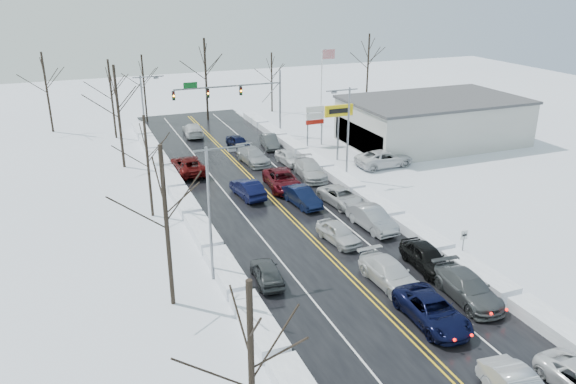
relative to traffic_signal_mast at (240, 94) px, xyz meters
name	(u,v)px	position (x,y,z in m)	size (l,w,h in m)	color
ground	(307,234)	(-3.45, -27.99, -5.48)	(160.00, 160.00, 0.00)	silver
road_surface	(297,224)	(-3.45, -25.99, -5.47)	(14.00, 84.00, 0.01)	black
snow_bank_left	(205,239)	(-11.05, -25.99, -5.48)	(1.64, 72.00, 0.81)	white
snow_bank_right	(380,210)	(4.15, -25.99, -5.48)	(1.64, 72.00, 0.81)	white
traffic_signal_mast	(240,94)	(0.00, 0.00, 0.00)	(13.28, 0.39, 8.00)	slate
tires_plus_sign	(339,114)	(7.05, -12.00, -0.49)	(3.20, 0.34, 6.00)	slate
used_vehicles_sign	(315,118)	(7.05, -5.99, -2.16)	(2.20, 0.22, 4.65)	slate
speed_limit_sign	(464,240)	(4.75, -35.99, -3.84)	(0.55, 0.09, 2.35)	slate
flagpole	(323,81)	(11.72, 2.01, 0.45)	(1.87, 1.20, 10.00)	silver
dealership_building	(433,121)	(20.53, -9.99, -2.82)	(20.40, 12.40, 5.30)	#B7B7B2
streetlight_ne	(346,127)	(4.85, -17.99, -0.17)	(3.20, 0.25, 9.00)	slate
streetlight_sw	(212,203)	(-11.74, -31.99, -0.17)	(3.20, 0.25, 9.00)	slate
streetlight_nw	(145,110)	(-11.74, -3.99, -0.17)	(3.20, 0.25, 9.00)	slate
tree_left_a	(251,347)	(-14.45, -47.99, 0.81)	(3.60, 3.60, 9.00)	#2D231C
tree_left_b	(164,196)	(-14.95, -33.99, 1.51)	(4.00, 4.00, 10.00)	#2D231C
tree_left_c	(146,147)	(-13.95, -19.99, 0.46)	(3.40, 3.40, 8.50)	#2D231C
tree_left_d	(117,97)	(-14.65, -5.99, 1.86)	(4.20, 4.20, 10.50)	#2D231C
tree_left_e	(110,84)	(-14.25, 6.01, 1.16)	(3.80, 3.80, 9.50)	#2D231C
tree_far_a	(45,77)	(-21.45, 12.01, 1.51)	(4.00, 4.00, 10.00)	#2D231C
tree_far_b	(143,75)	(-9.45, 13.01, 0.81)	(3.60, 3.60, 9.00)	#2D231C
tree_far_c	(205,63)	(-1.45, 11.01, 2.21)	(4.40, 4.40, 11.00)	#2D231C
tree_far_d	(272,71)	(8.55, 12.51, 0.46)	(3.40, 3.40, 8.50)	#2D231C
tree_far_e	(368,55)	(24.55, 13.01, 1.86)	(4.20, 4.20, 10.50)	#2D231C
queued_car_2	(431,322)	(-1.56, -41.44, -5.48)	(2.53, 5.48, 1.52)	black
queued_car_3	(389,284)	(-1.57, -36.85, -5.48)	(2.17, 5.33, 1.55)	silver
queued_car_4	(338,242)	(-1.86, -30.11, -5.48)	(1.74, 4.33, 1.47)	silver
queued_car_5	(302,205)	(-1.54, -22.44, -5.48)	(1.64, 4.70, 1.55)	black
queued_car_6	(283,188)	(-1.60, -17.93, -5.48)	(2.73, 5.91, 1.64)	#470910
queued_car_7	(253,163)	(-1.74, -9.73, -5.48)	(2.22, 5.47, 1.59)	#999CA1
queued_car_8	(239,149)	(-1.62, -4.01, -5.48)	(1.74, 4.32, 1.47)	black
queued_car_11	(466,299)	(1.90, -40.18, -5.48)	(2.24, 5.51, 1.60)	#474A4C
queued_car_12	(425,268)	(1.88, -35.90, -5.48)	(1.95, 4.85, 1.65)	black
queued_car_13	(372,228)	(1.69, -28.89, -5.48)	(1.78, 5.11, 1.68)	#96989E
queued_car_14	(341,204)	(1.70, -23.60, -5.48)	(2.37, 5.14, 1.43)	#BDBDBF
queued_car_15	(310,178)	(1.97, -16.17, -5.48)	(2.32, 5.70, 1.65)	#BCBCBE
queued_car_16	(289,164)	(1.65, -11.41, -5.48)	(1.71, 4.24, 1.45)	silver
queued_car_17	(270,148)	(1.82, -5.01, -5.48)	(1.59, 4.57, 1.50)	#3F4244
oncoming_car_0	(248,197)	(-5.31, -18.84, -5.48)	(1.70, 4.87, 1.60)	black
oncoming_car_1	(189,173)	(-8.84, -10.38, -5.48)	(2.81, 6.09, 1.69)	#4C0A0A
oncoming_car_2	(193,136)	(-5.25, 3.40, -5.48)	(2.20, 5.40, 1.57)	silver
oncoming_car_3	(267,281)	(-8.78, -33.65, -5.48)	(1.65, 4.10, 1.40)	#3A3D3F
parked_car_0	(384,166)	(10.60, -15.80, -5.48)	(2.84, 6.17, 1.71)	silver
parked_car_1	(396,156)	(13.65, -13.19, -5.48)	(2.04, 5.03, 1.46)	black
parked_car_2	(345,139)	(11.57, -5.08, -5.48)	(1.57, 3.90, 1.33)	#BCBCBE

